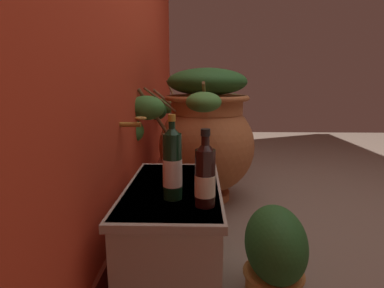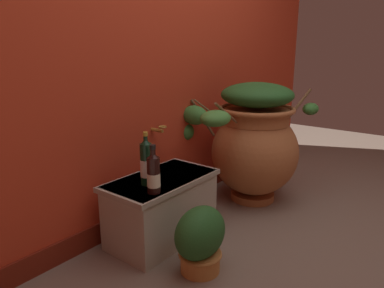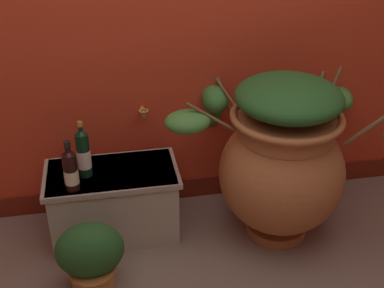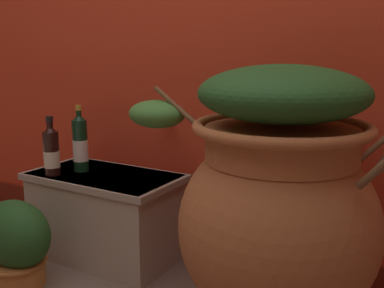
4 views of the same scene
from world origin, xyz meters
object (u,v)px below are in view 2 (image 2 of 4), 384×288
object	(u,v)px
terracotta_urn	(253,140)
wine_bottle_middle	(154,173)
wine_bottle_left	(146,162)
potted_shrub	(200,239)

from	to	relation	value
terracotta_urn	wine_bottle_middle	world-z (taller)	terracotta_urn
terracotta_urn	wine_bottle_left	distance (m)	1.05
terracotta_urn	wine_bottle_middle	size ratio (longest dim) A/B	4.36
wine_bottle_left	potted_shrub	distance (m)	0.53
wine_bottle_left	wine_bottle_middle	distance (m)	0.14
terracotta_urn	wine_bottle_middle	bearing A→B (deg)	179.19
wine_bottle_middle	potted_shrub	bearing A→B (deg)	-77.21
terracotta_urn	potted_shrub	distance (m)	1.11
wine_bottle_middle	terracotta_urn	bearing A→B (deg)	-0.81
wine_bottle_left	potted_shrub	bearing A→B (deg)	-90.46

